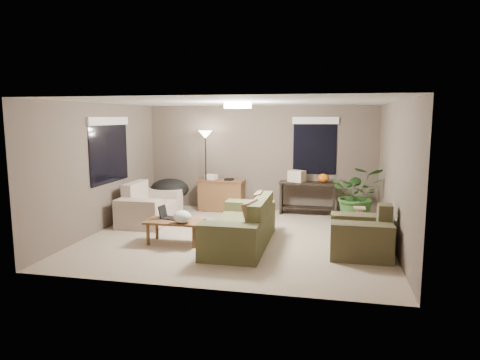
% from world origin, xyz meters
% --- Properties ---
extents(room_shell, '(5.50, 5.50, 5.50)m').
position_xyz_m(room_shell, '(0.00, 0.00, 1.25)').
color(room_shell, tan).
rests_on(room_shell, ground).
extents(main_sofa, '(0.95, 2.20, 0.85)m').
position_xyz_m(main_sofa, '(0.20, -0.48, 0.29)').
color(main_sofa, '#484A2C').
rests_on(main_sofa, ground).
extents(throw_pillows, '(0.31, 1.37, 0.47)m').
position_xyz_m(throw_pillows, '(0.45, -0.48, 0.65)').
color(throw_pillows, '#8C7251').
rests_on(throw_pillows, main_sofa).
extents(loveseat, '(0.90, 1.60, 0.85)m').
position_xyz_m(loveseat, '(-2.11, 0.74, 0.30)').
color(loveseat, beige).
rests_on(loveseat, ground).
extents(armchair, '(0.95, 1.00, 0.85)m').
position_xyz_m(armchair, '(2.19, -0.61, 0.30)').
color(armchair, brown).
rests_on(armchair, ground).
extents(coffee_table, '(1.00, 0.55, 0.42)m').
position_xyz_m(coffee_table, '(-1.01, -0.64, 0.36)').
color(coffee_table, brown).
rests_on(coffee_table, ground).
extents(laptop, '(0.40, 0.30, 0.24)m').
position_xyz_m(laptop, '(-1.18, -0.54, 0.48)').
color(laptop, black).
rests_on(laptop, coffee_table).
extents(plastic_bag, '(0.33, 0.30, 0.22)m').
position_xyz_m(plastic_bag, '(-0.81, -0.79, 0.53)').
color(plastic_bag, white).
rests_on(plastic_bag, coffee_table).
extents(desk, '(1.10, 0.50, 0.75)m').
position_xyz_m(desk, '(-0.86, 2.14, 0.38)').
color(desk, brown).
rests_on(desk, ground).
extents(desk_papers, '(0.69, 0.29, 0.12)m').
position_xyz_m(desk_papers, '(-1.02, 2.13, 0.80)').
color(desk_papers, silver).
rests_on(desk_papers, desk).
extents(console_table, '(1.30, 0.40, 0.75)m').
position_xyz_m(console_table, '(1.17, 2.18, 0.44)').
color(console_table, black).
rests_on(console_table, ground).
extents(pumpkin, '(0.29, 0.29, 0.21)m').
position_xyz_m(pumpkin, '(1.52, 2.18, 0.85)').
color(pumpkin, orange).
rests_on(pumpkin, console_table).
extents(cardboard_box, '(0.43, 0.39, 0.26)m').
position_xyz_m(cardboard_box, '(0.92, 2.18, 0.88)').
color(cardboard_box, beige).
rests_on(cardboard_box, console_table).
extents(papasan_chair, '(1.08, 1.08, 0.80)m').
position_xyz_m(papasan_chair, '(-2.01, 1.71, 0.47)').
color(papasan_chair, black).
rests_on(papasan_chair, ground).
extents(floor_lamp, '(0.32, 0.32, 1.91)m').
position_xyz_m(floor_lamp, '(-1.22, 2.05, 1.60)').
color(floor_lamp, black).
rests_on(floor_lamp, ground).
extents(ceiling_fixture, '(0.50, 0.50, 0.10)m').
position_xyz_m(ceiling_fixture, '(0.00, 0.00, 2.44)').
color(ceiling_fixture, white).
rests_on(ceiling_fixture, room_shell).
extents(houseplant, '(1.10, 1.22, 0.95)m').
position_xyz_m(houseplant, '(2.26, 1.58, 0.48)').
color(houseplant, '#2D5923').
rests_on(houseplant, ground).
extents(cat_scratching_post, '(0.32, 0.32, 0.50)m').
position_xyz_m(cat_scratching_post, '(2.24, 0.78, 0.21)').
color(cat_scratching_post, tan).
rests_on(cat_scratching_post, ground).
extents(window_left, '(0.05, 1.56, 1.33)m').
position_xyz_m(window_left, '(-2.73, 0.30, 1.78)').
color(window_left, black).
rests_on(window_left, room_shell).
extents(window_back, '(1.06, 0.05, 1.33)m').
position_xyz_m(window_back, '(1.30, 2.48, 1.79)').
color(window_back, black).
rests_on(window_back, room_shell).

